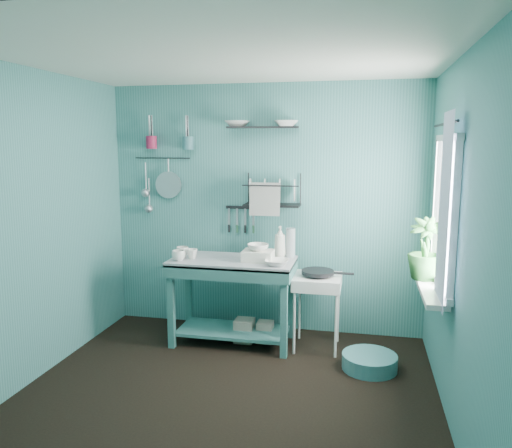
% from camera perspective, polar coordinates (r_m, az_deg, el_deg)
% --- Properties ---
extents(floor, '(3.20, 3.20, 0.00)m').
position_cam_1_polar(floor, '(4.05, -3.41, -18.95)').
color(floor, black).
rests_on(floor, ground).
extents(ceiling, '(3.20, 3.20, 0.00)m').
position_cam_1_polar(ceiling, '(3.62, -3.81, 18.56)').
color(ceiling, silver).
rests_on(ceiling, ground).
extents(wall_back, '(3.20, 0.00, 3.20)m').
position_cam_1_polar(wall_back, '(5.08, 1.00, 1.72)').
color(wall_back, teal).
rests_on(wall_back, ground).
extents(wall_front, '(3.20, 0.00, 3.20)m').
position_cam_1_polar(wall_front, '(2.27, -14.03, -7.97)').
color(wall_front, teal).
rests_on(wall_front, ground).
extents(wall_left, '(0.00, 3.00, 3.00)m').
position_cam_1_polar(wall_left, '(4.35, -24.36, -0.36)').
color(wall_left, teal).
rests_on(wall_left, ground).
extents(wall_right, '(0.00, 3.00, 3.00)m').
position_cam_1_polar(wall_right, '(3.56, 22.08, -2.17)').
color(wall_right, teal).
rests_on(wall_right, ground).
extents(work_counter, '(1.20, 0.65, 0.83)m').
position_cam_1_polar(work_counter, '(4.85, -2.65, -8.80)').
color(work_counter, '#35706D').
rests_on(work_counter, floor).
extents(mug_left, '(0.12, 0.12, 0.10)m').
position_cam_1_polar(mug_left, '(4.72, -8.85, -3.57)').
color(mug_left, white).
rests_on(mug_left, work_counter).
extents(mug_mid, '(0.14, 0.14, 0.09)m').
position_cam_1_polar(mug_mid, '(4.78, -7.30, -3.40)').
color(mug_mid, white).
rests_on(mug_mid, work_counter).
extents(mug_right, '(0.17, 0.17, 0.10)m').
position_cam_1_polar(mug_right, '(4.87, -8.40, -3.16)').
color(mug_right, white).
rests_on(mug_right, work_counter).
extents(wash_tub, '(0.28, 0.22, 0.10)m').
position_cam_1_polar(wash_tub, '(4.65, 0.23, -3.64)').
color(wash_tub, silver).
rests_on(wash_tub, work_counter).
extents(tub_bowl, '(0.20, 0.20, 0.06)m').
position_cam_1_polar(tub_bowl, '(4.63, 0.23, -2.67)').
color(tub_bowl, white).
rests_on(tub_bowl, wash_tub).
extents(soap_bottle, '(0.12, 0.12, 0.30)m').
position_cam_1_polar(soap_bottle, '(4.81, 2.76, -2.01)').
color(soap_bottle, silver).
rests_on(soap_bottle, work_counter).
extents(water_bottle, '(0.09, 0.09, 0.28)m').
position_cam_1_polar(water_bottle, '(4.81, 3.97, -2.12)').
color(water_bottle, '#A1AEB4').
rests_on(water_bottle, work_counter).
extents(counter_bowl, '(0.22, 0.22, 0.05)m').
position_cam_1_polar(counter_bowl, '(4.49, 2.39, -4.41)').
color(counter_bowl, white).
rests_on(counter_bowl, work_counter).
extents(hotplate_stand, '(0.49, 0.49, 0.70)m').
position_cam_1_polar(hotplate_stand, '(4.78, 6.97, -9.96)').
color(hotplate_stand, white).
rests_on(hotplate_stand, floor).
extents(frying_pan, '(0.30, 0.30, 0.03)m').
position_cam_1_polar(frying_pan, '(4.67, 7.06, -5.48)').
color(frying_pan, black).
rests_on(frying_pan, hotplate_stand).
extents(knife_strip, '(0.32, 0.03, 0.03)m').
position_cam_1_polar(knife_strip, '(5.10, -1.69, 1.90)').
color(knife_strip, black).
rests_on(knife_strip, wall_back).
extents(dish_rack, '(0.58, 0.32, 0.32)m').
position_cam_1_polar(dish_rack, '(4.91, 1.87, 3.92)').
color(dish_rack, black).
rests_on(dish_rack, wall_back).
extents(upper_shelf, '(0.72, 0.29, 0.01)m').
position_cam_1_polar(upper_shelf, '(4.94, 0.75, 10.99)').
color(upper_shelf, black).
rests_on(upper_shelf, wall_back).
extents(shelf_bowl_left, '(0.24, 0.24, 0.06)m').
position_cam_1_polar(shelf_bowl_left, '(4.99, -2.15, 10.30)').
color(shelf_bowl_left, white).
rests_on(shelf_bowl_left, upper_shelf).
extents(shelf_bowl_right, '(0.26, 0.26, 0.06)m').
position_cam_1_polar(shelf_bowl_right, '(4.90, 3.48, 11.17)').
color(shelf_bowl_right, white).
rests_on(shelf_bowl_right, upper_shelf).
extents(utensil_cup_magenta, '(0.11, 0.11, 0.13)m').
position_cam_1_polar(utensil_cup_magenta, '(5.31, -11.87, 9.12)').
color(utensil_cup_magenta, '#9F1D42').
rests_on(utensil_cup_magenta, wall_back).
extents(utensil_cup_teal, '(0.11, 0.11, 0.13)m').
position_cam_1_polar(utensil_cup_teal, '(5.17, -7.77, 9.15)').
color(utensil_cup_teal, '#386D74').
rests_on(utensil_cup_teal, wall_back).
extents(colander, '(0.28, 0.03, 0.28)m').
position_cam_1_polar(colander, '(5.30, -9.98, 4.43)').
color(colander, '#B0B1B8').
rests_on(colander, wall_back).
extents(ladle_outer, '(0.01, 0.01, 0.30)m').
position_cam_1_polar(ladle_outer, '(5.40, -12.49, 5.30)').
color(ladle_outer, '#B0B1B8').
rests_on(ladle_outer, wall_back).
extents(ladle_inner, '(0.01, 0.01, 0.30)m').
position_cam_1_polar(ladle_inner, '(5.40, -12.12, 3.54)').
color(ladle_inner, '#B0B1B8').
rests_on(ladle_inner, wall_back).
extents(hook_rail, '(0.60, 0.01, 0.01)m').
position_cam_1_polar(hook_rail, '(5.32, -10.65, 7.41)').
color(hook_rail, black).
rests_on(hook_rail, wall_back).
extents(window_glass, '(0.00, 1.10, 1.10)m').
position_cam_1_polar(window_glass, '(3.97, 20.91, 1.21)').
color(window_glass, white).
rests_on(window_glass, wall_right).
extents(windowsill, '(0.16, 0.95, 0.04)m').
position_cam_1_polar(windowsill, '(4.07, 19.25, -6.99)').
color(windowsill, white).
rests_on(windowsill, wall_right).
extents(curtain, '(0.00, 1.35, 1.35)m').
position_cam_1_polar(curtain, '(3.66, 20.64, 1.39)').
color(curtain, white).
rests_on(curtain, wall_right).
extents(curtain_rod, '(0.02, 1.05, 0.02)m').
position_cam_1_polar(curtain_rod, '(3.93, 20.80, 10.66)').
color(curtain_rod, black).
rests_on(curtain_rod, wall_right).
extents(potted_plant, '(0.29, 0.29, 0.50)m').
position_cam_1_polar(potted_plant, '(4.21, 18.81, -2.69)').
color(potted_plant, '#266029').
rests_on(potted_plant, windowsill).
extents(storage_tin_large, '(0.18, 0.18, 0.22)m').
position_cam_1_polar(storage_tin_large, '(4.97, -1.34, -12.04)').
color(storage_tin_large, gray).
rests_on(storage_tin_large, floor).
extents(storage_tin_small, '(0.15, 0.15, 0.20)m').
position_cam_1_polar(storage_tin_small, '(4.96, 1.04, -12.21)').
color(storage_tin_small, gray).
rests_on(storage_tin_small, floor).
extents(floor_basin, '(0.47, 0.47, 0.13)m').
position_cam_1_polar(floor_basin, '(4.52, 12.84, -15.11)').
color(floor_basin, teal).
rests_on(floor_basin, floor).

